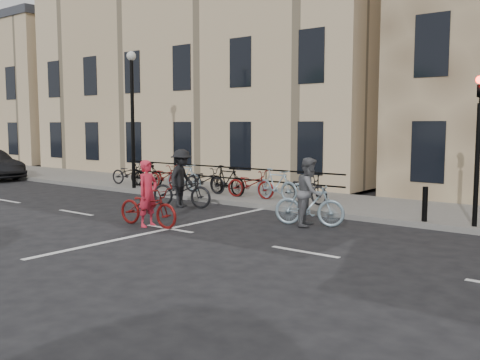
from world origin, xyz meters
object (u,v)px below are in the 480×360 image
Objects in this scene: traffic_light at (479,132)px; cyclist_grey at (309,198)px; lamp_post at (132,102)px; cyclist_dark at (182,184)px; cyclist_pink at (148,204)px.

cyclist_grey is at bearing -153.78° from traffic_light.
cyclist_grey is (9.07, -1.85, -2.76)m from lamp_post.
lamp_post is at bearing 54.26° from cyclist_dark.
cyclist_pink is at bearing -147.17° from traffic_light.
lamp_post is 7.90m from cyclist_pink.
cyclist_grey reaches higher than cyclist_pink.
lamp_post is at bearing 48.14° from cyclist_pink.
lamp_post reaches higher than cyclist_dark.
lamp_post is 9.66m from cyclist_grey.
lamp_post is 2.66× the size of cyclist_pink.
cyclist_pink is 3.30m from cyclist_dark.
cyclist_grey is at bearing -107.37° from cyclist_dark.
traffic_light is 2.03× the size of cyclist_grey.
cyclist_grey is 4.87m from cyclist_dark.
traffic_light is 1.96× the size of cyclist_pink.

